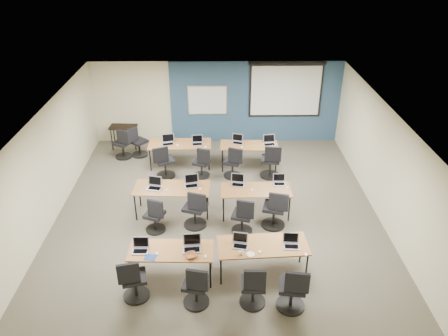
{
  "coord_description": "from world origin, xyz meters",
  "views": [
    {
      "loc": [
        0.02,
        -8.95,
        6.29
      ],
      "look_at": [
        0.17,
        0.4,
        1.16
      ],
      "focal_mm": 35.0,
      "sensor_mm": 36.0,
      "label": 1
    }
  ],
  "objects_px": {
    "laptop_3": "(291,243)",
    "utility_table": "(123,129)",
    "laptop_4": "(155,185)",
    "task_chair_8": "(164,164)",
    "task_chair_6": "(243,219)",
    "laptop_8": "(168,142)",
    "spare_chair_b": "(123,146)",
    "task_chair_2": "(253,289)",
    "laptop_1": "(192,245)",
    "task_chair_9": "(202,165)",
    "task_chair_0": "(134,282)",
    "task_chair_11": "(271,164)",
    "laptop_10": "(238,141)",
    "laptop_11": "(269,142)",
    "training_table_back_left": "(180,145)",
    "laptop_0": "(141,247)",
    "laptop_6": "(238,182)",
    "task_chair_7": "(275,212)",
    "training_table_mid_right": "(256,191)",
    "task_chair_1": "(196,289)",
    "laptop_7": "(279,181)",
    "laptop_9": "(197,142)",
    "laptop_5": "(191,183)",
    "training_table_front_right": "(263,247)",
    "whiteboard": "(208,100)",
    "training_table_back_right": "(249,146)",
    "projector_screen": "(286,87)",
    "training_table_mid_left": "(172,189)",
    "laptop_2": "(240,243)",
    "task_chair_5": "(195,212)",
    "spare_chair_a": "(137,144)",
    "training_table_front_left": "(171,252)"
  },
  "relations": [
    {
      "from": "laptop_5",
      "to": "laptop_2",
      "type": "bearing_deg",
      "value": -77.94
    },
    {
      "from": "training_table_mid_left",
      "to": "training_table_mid_right",
      "type": "bearing_deg",
      "value": -0.23
    },
    {
      "from": "training_table_back_right",
      "to": "laptop_5",
      "type": "distance_m",
      "value": 2.76
    },
    {
      "from": "whiteboard",
      "to": "laptop_3",
      "type": "distance_m",
      "value": 6.75
    },
    {
      "from": "laptop_3",
      "to": "utility_table",
      "type": "xyz_separation_m",
      "value": [
        -4.48,
        6.04,
        -0.14
      ]
    },
    {
      "from": "task_chair_2",
      "to": "laptop_6",
      "type": "bearing_deg",
      "value": 94.95
    },
    {
      "from": "task_chair_0",
      "to": "laptop_11",
      "type": "relative_size",
      "value": 2.83
    },
    {
      "from": "task_chair_7",
      "to": "laptop_0",
      "type": "bearing_deg",
      "value": -134.45
    },
    {
      "from": "laptop_6",
      "to": "task_chair_7",
      "type": "relative_size",
      "value": 0.32
    },
    {
      "from": "laptop_11",
      "to": "task_chair_11",
      "type": "height_order",
      "value": "task_chair_11"
    },
    {
      "from": "task_chair_6",
      "to": "laptop_8",
      "type": "distance_m",
      "value": 3.97
    },
    {
      "from": "laptop_4",
      "to": "task_chair_11",
      "type": "height_order",
      "value": "task_chair_11"
    },
    {
      "from": "projector_screen",
      "to": "laptop_7",
      "type": "height_order",
      "value": "projector_screen"
    },
    {
      "from": "training_table_back_left",
      "to": "laptop_0",
      "type": "bearing_deg",
      "value": -96.02
    },
    {
      "from": "laptop_4",
      "to": "utility_table",
      "type": "height_order",
      "value": "laptop_4"
    },
    {
      "from": "task_chair_0",
      "to": "task_chair_11",
      "type": "height_order",
      "value": "task_chair_11"
    },
    {
      "from": "task_chair_2",
      "to": "laptop_10",
      "type": "relative_size",
      "value": 3.06
    },
    {
      "from": "training_table_front_right",
      "to": "laptop_1",
      "type": "relative_size",
      "value": 5.07
    },
    {
      "from": "task_chair_0",
      "to": "task_chair_1",
      "type": "height_order",
      "value": "task_chair_0"
    },
    {
      "from": "training_table_front_left",
      "to": "laptop_1",
      "type": "xyz_separation_m",
      "value": [
        0.42,
        0.05,
        0.12
      ]
    },
    {
      "from": "training_table_mid_right",
      "to": "laptop_0",
      "type": "xyz_separation_m",
      "value": [
        -2.46,
        -2.25,
        0.11
      ]
    },
    {
      "from": "laptop_3",
      "to": "training_table_back_left",
      "type": "bearing_deg",
      "value": 123.12
    },
    {
      "from": "task_chair_0",
      "to": "task_chair_8",
      "type": "xyz_separation_m",
      "value": [
        0.09,
        4.73,
        0.01
      ]
    },
    {
      "from": "training_table_mid_right",
      "to": "laptop_0",
      "type": "bearing_deg",
      "value": -138.04
    },
    {
      "from": "task_chair_1",
      "to": "laptop_7",
      "type": "bearing_deg",
      "value": 71.66
    },
    {
      "from": "laptop_5",
      "to": "utility_table",
      "type": "bearing_deg",
      "value": 110.1
    },
    {
      "from": "task_chair_8",
      "to": "training_table_mid_right",
      "type": "bearing_deg",
      "value": -59.83
    },
    {
      "from": "task_chair_7",
      "to": "spare_chair_b",
      "type": "distance_m",
      "value": 5.63
    },
    {
      "from": "laptop_0",
      "to": "task_chair_6",
      "type": "bearing_deg",
      "value": 36.01
    },
    {
      "from": "laptop_0",
      "to": "laptop_10",
      "type": "height_order",
      "value": "laptop_10"
    },
    {
      "from": "training_table_front_right",
      "to": "spare_chair_b",
      "type": "distance_m",
      "value": 6.52
    },
    {
      "from": "laptop_6",
      "to": "task_chair_11",
      "type": "bearing_deg",
      "value": 68.23
    },
    {
      "from": "laptop_3",
      "to": "laptop_8",
      "type": "xyz_separation_m",
      "value": [
        -2.92,
        4.76,
        0.01
      ]
    },
    {
      "from": "training_table_back_left",
      "to": "task_chair_9",
      "type": "distance_m",
      "value": 1.02
    },
    {
      "from": "task_chair_7",
      "to": "laptop_5",
      "type": "bearing_deg",
      "value": 173.82
    },
    {
      "from": "laptop_1",
      "to": "task_chair_9",
      "type": "height_order",
      "value": "laptop_1"
    },
    {
      "from": "laptop_3",
      "to": "task_chair_11",
      "type": "distance_m",
      "value": 4.04
    },
    {
      "from": "laptop_3",
      "to": "laptop_11",
      "type": "bearing_deg",
      "value": 93.96
    },
    {
      "from": "laptop_0",
      "to": "laptop_8",
      "type": "relative_size",
      "value": 0.88
    },
    {
      "from": "projector_screen",
      "to": "task_chair_7",
      "type": "relative_size",
      "value": 2.31
    },
    {
      "from": "laptop_5",
      "to": "laptop_7",
      "type": "xyz_separation_m",
      "value": [
        2.18,
        0.05,
        -0.01
      ]
    },
    {
      "from": "laptop_10",
      "to": "projector_screen",
      "type": "bearing_deg",
      "value": 64.36
    },
    {
      "from": "laptop_10",
      "to": "laptop_9",
      "type": "bearing_deg",
      "value": -158.8
    },
    {
      "from": "task_chair_5",
      "to": "utility_table",
      "type": "height_order",
      "value": "task_chair_5"
    },
    {
      "from": "spare_chair_b",
      "to": "task_chair_2",
      "type": "bearing_deg",
      "value": -34.29
    },
    {
      "from": "laptop_9",
      "to": "spare_chair_a",
      "type": "height_order",
      "value": "spare_chair_a"
    },
    {
      "from": "training_table_front_right",
      "to": "training_table_back_left",
      "type": "relative_size",
      "value": 0.99
    },
    {
      "from": "training_table_front_right",
      "to": "laptop_5",
      "type": "height_order",
      "value": "laptop_5"
    },
    {
      "from": "whiteboard",
      "to": "training_table_mid_right",
      "type": "relative_size",
      "value": 0.75
    },
    {
      "from": "laptop_4",
      "to": "task_chair_8",
      "type": "relative_size",
      "value": 0.34
    }
  ]
}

